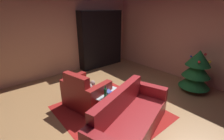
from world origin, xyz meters
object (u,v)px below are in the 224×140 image
Objects in this scene: coffee_table at (106,94)px; couch_red at (130,120)px; armchair_red at (85,95)px; bottle_on_table at (105,93)px; decorated_tree at (197,71)px; bookshelf_unit at (103,39)px; book_stack_on_table at (108,92)px.

couch_red is at bearing -7.14° from coffee_table.
armchair_red is 4.31× the size of bottle_on_table.
decorated_tree reaches higher than couch_red.
couch_red is at bearing 7.33° from armchair_red.
bookshelf_unit is 1.80× the size of decorated_tree.
armchair_red is at bearing -115.01° from decorated_tree.
book_stack_on_table is 2.64m from decorated_tree.
coffee_table is at bearing -170.65° from book_stack_on_table.
bookshelf_unit is at bearing 144.69° from book_stack_on_table.
couch_red reaches higher than coffee_table.
couch_red is 0.83m from book_stack_on_table.
armchair_red reaches higher than bottle_on_table.
bottle_on_table is at bearing -104.97° from decorated_tree.
coffee_table is (2.62, -1.91, -0.66)m from bookshelf_unit.
decorated_tree is (-0.00, 2.63, 0.33)m from couch_red.
coffee_table is at bearing -36.07° from bookshelf_unit.
coffee_table is at bearing 138.88° from bottle_on_table.
couch_red is (3.47, -2.01, -0.80)m from bookshelf_unit.
bookshelf_unit reaches higher than bottle_on_table.
bookshelf_unit is 4.09m from couch_red.
bookshelf_unit is at bearing 143.64° from bottle_on_table.
armchair_red is 0.96× the size of decorated_tree.
armchair_red is at bearing -172.67° from couch_red.
armchair_red is 5.62× the size of book_stack_on_table.
armchair_red is (2.16, -2.18, -0.77)m from bookshelf_unit.
bottle_on_table reaches higher than book_stack_on_table.
couch_red reaches higher than book_stack_on_table.
armchair_red is at bearing -45.22° from bookshelf_unit.
bookshelf_unit is 10.56× the size of book_stack_on_table.
book_stack_on_table is 0.77× the size of bottle_on_table.
bottle_on_table is (0.15, -0.13, 0.15)m from coffee_table.
book_stack_on_table is (0.51, 0.29, 0.18)m from armchair_red.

